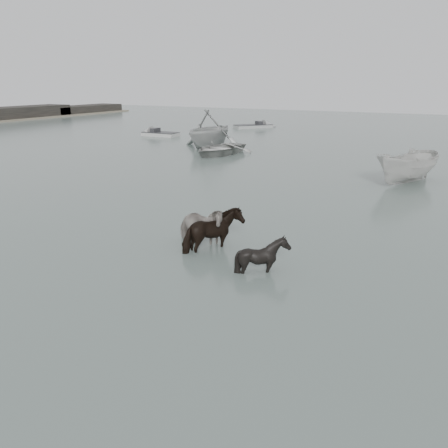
% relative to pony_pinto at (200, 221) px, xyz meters
% --- Properties ---
extents(ground, '(140.00, 140.00, 0.00)m').
position_rel_pony_pinto_xyz_m(ground, '(1.02, -1.06, -0.78)').
color(ground, '#4D5C55').
rests_on(ground, ground).
extents(pony_pinto, '(1.86, 0.86, 1.57)m').
position_rel_pony_pinto_xyz_m(pony_pinto, '(0.00, 0.00, 0.00)').
color(pony_pinto, black).
rests_on(pony_pinto, ground).
extents(pony_dark, '(1.56, 1.78, 1.68)m').
position_rel_pony_pinto_xyz_m(pony_dark, '(0.70, -0.33, 0.06)').
color(pony_dark, black).
rests_on(pony_dark, ground).
extents(pony_black, '(1.40, 1.27, 1.40)m').
position_rel_pony_pinto_xyz_m(pony_black, '(2.71, -1.12, -0.08)').
color(pony_black, black).
rests_on(pony_black, ground).
extents(rowboat_lead, '(4.25, 5.51, 1.05)m').
position_rel_pony_pinto_xyz_m(rowboat_lead, '(-8.40, 16.77, -0.26)').
color(rowboat_lead, '#A3A39E').
rests_on(rowboat_lead, ground).
extents(rowboat_trail, '(5.40, 6.20, 3.17)m').
position_rel_pony_pinto_xyz_m(rowboat_trail, '(-10.72, 19.52, 0.80)').
color(rowboat_trail, '#A8ABA9').
rests_on(rowboat_trail, ground).
extents(boat_small, '(3.69, 5.15, 1.87)m').
position_rel_pony_pinto_xyz_m(boat_small, '(5.02, 12.94, 0.15)').
color(boat_small, '#B9B8B4').
rests_on(boat_small, ground).
extents(skiff_outer, '(4.98, 1.67, 0.75)m').
position_rel_pony_pinto_xyz_m(skiff_outer, '(-18.90, 23.97, -0.41)').
color(skiff_outer, '#A8A8A3').
rests_on(skiff_outer, ground).
extents(skiff_far, '(5.16, 5.71, 0.75)m').
position_rel_pony_pinto_xyz_m(skiff_far, '(-14.03, 35.45, -0.41)').
color(skiff_far, gray).
rests_on(skiff_far, ground).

